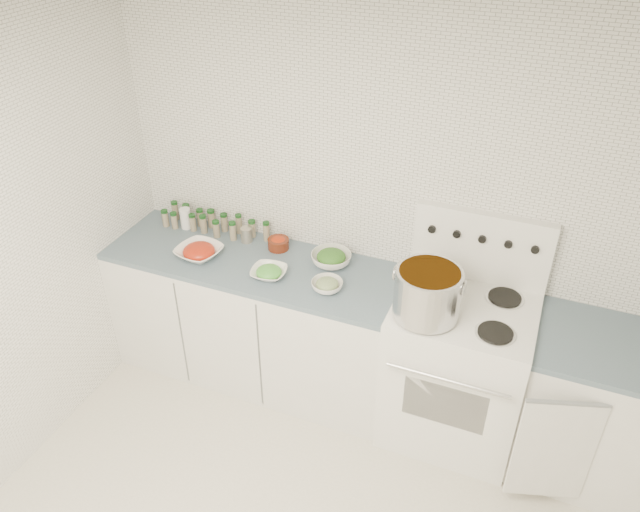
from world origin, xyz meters
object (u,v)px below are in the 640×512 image
(stock_pot, at_px, (428,291))
(bowl_tomato, at_px, (199,252))
(bowl_snowpea, at_px, (269,272))
(stove, at_px, (457,366))

(stock_pot, height_order, bowl_tomato, stock_pot)
(bowl_tomato, bearing_deg, bowl_snowpea, -3.05)
(bowl_snowpea, bearing_deg, stove, 5.51)
(stove, height_order, bowl_snowpea, stove)
(bowl_tomato, relative_size, bowl_snowpea, 1.34)
(stock_pot, relative_size, bowl_snowpea, 1.62)
(stock_pot, bearing_deg, stove, 39.90)
(stove, bearing_deg, bowl_snowpea, -174.49)
(stock_pot, bearing_deg, bowl_tomato, 176.97)
(stove, distance_m, bowl_snowpea, 1.22)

